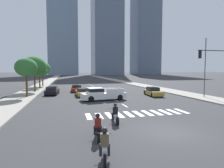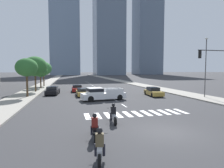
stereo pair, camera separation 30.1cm
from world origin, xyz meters
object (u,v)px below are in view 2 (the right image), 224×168
sedan_gold_2 (153,92)px  motorcycle_lead (95,128)px  traffic_signal_near (217,65)px  pickup_truck (101,94)px  street_tree_third (40,71)px  sedan_black_0 (53,91)px  motorcycle_third (113,115)px  sedan_red_3 (77,88)px  sedan_gold_1 (82,92)px  street_tree_nearest (27,68)px  street_tree_fourth (44,69)px  street_lamp_east (206,63)px  street_tree_second (35,66)px  motorcycle_trailing (100,147)px

sedan_gold_2 → motorcycle_lead: bearing=-30.9°
motorcycle_lead → traffic_signal_near: traffic_signal_near is taller
pickup_truck → street_tree_third: size_ratio=1.23×
motorcycle_lead → sedan_black_0: size_ratio=0.47×
motorcycle_third → sedan_red_3: 21.85m
motorcycle_lead → street_tree_third: (-7.29, 31.88, 3.20)m
motorcycle_third → sedan_gold_2: size_ratio=0.49×
sedan_gold_1 → traffic_signal_near: bearing=-129.3°
sedan_red_3 → street_tree_nearest: (-7.36, -6.29, 3.77)m
sedan_gold_2 → street_tree_fourth: 28.33m
sedan_gold_2 → sedan_red_3: (-11.36, 8.54, -0.03)m
motorcycle_third → sedan_red_3: (-1.72, 21.78, -0.01)m
motorcycle_lead → sedan_black_0: motorcycle_lead is taller
motorcycle_lead → traffic_signal_near: bearing=-58.0°
sedan_gold_1 → street_lamp_east: 18.61m
motorcycle_lead → sedan_gold_1: bearing=4.0°
sedan_gold_2 → sedan_gold_1: bearing=-98.4°
motorcycle_lead → motorcycle_third: 3.42m
sedan_gold_1 → street_lamp_east: bearing=-111.7°
motorcycle_third → street_tree_second: 24.59m
pickup_truck → sedan_gold_2: size_ratio=1.33×
pickup_truck → sedan_black_0: bearing=-55.9°
sedan_black_0 → street_tree_third: 11.70m
street_tree_second → street_tree_fourth: 11.70m
pickup_truck → sedan_gold_1: pickup_truck is taller
street_tree_third → street_tree_nearest: bearing=-90.0°
sedan_gold_2 → sedan_black_0: bearing=-103.4°
motorcycle_lead → sedan_black_0: bearing=16.5°
street_tree_third → street_tree_fourth: street_tree_fourth is taller
motorcycle_lead → street_tree_nearest: street_tree_nearest is taller
motorcycle_third → street_tree_second: bearing=24.0°
pickup_truck → traffic_signal_near: 14.21m
pickup_truck → sedan_gold_1: 5.44m
pickup_truck → street_tree_fourth: size_ratio=1.03×
motorcycle_trailing → pickup_truck: pickup_truck is taller
sedan_gold_2 → street_tree_fourth: size_ratio=0.77×
motorcycle_third → street_tree_second: street_tree_second is taller
street_tree_third → sedan_gold_2: bearing=-40.0°
street_tree_second → street_tree_third: street_tree_second is taller
street_tree_third → sedan_red_3: bearing=-44.3°
sedan_gold_2 → street_tree_third: 24.65m
street_tree_nearest → street_tree_third: 13.49m
motorcycle_lead → sedan_gold_1: size_ratio=0.46×
motorcycle_third → street_tree_second: (-9.08, 22.48, 4.08)m
motorcycle_third → sedan_gold_2: bearing=-34.0°
motorcycle_lead → street_tree_second: (-7.29, 25.40, 4.08)m
motorcycle_lead → sedan_gold_2: 19.79m
motorcycle_trailing → street_tree_third: 35.47m
sedan_red_3 → street_lamp_east: 21.85m
motorcycle_third → street_tree_nearest: size_ratio=0.40×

